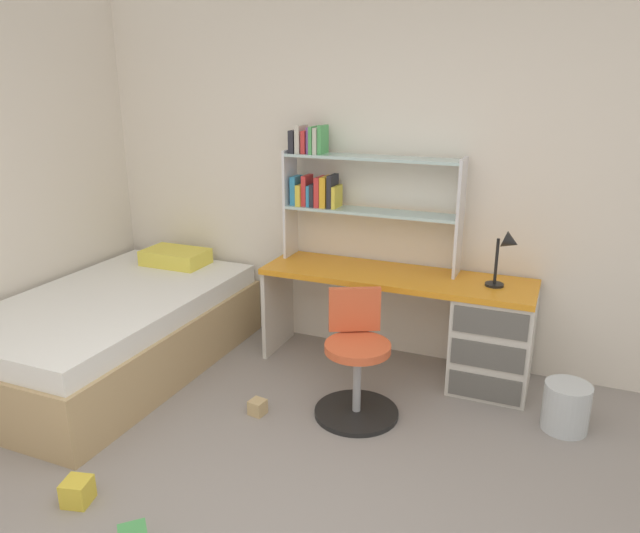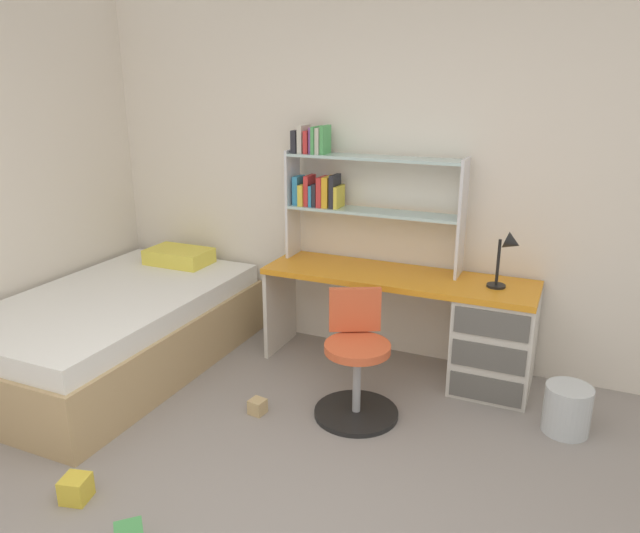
{
  "view_description": "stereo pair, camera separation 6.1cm",
  "coord_description": "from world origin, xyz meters",
  "px_view_note": "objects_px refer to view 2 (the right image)",
  "views": [
    {
      "loc": [
        1.08,
        -1.57,
        2.0
      ],
      "look_at": [
        -0.22,
        1.52,
        0.94
      ],
      "focal_mm": 33.72,
      "sensor_mm": 36.0,
      "label": 1
    },
    {
      "loc": [
        1.14,
        -1.55,
        2.0
      ],
      "look_at": [
        -0.22,
        1.52,
        0.94
      ],
      "focal_mm": 33.72,
      "sensor_mm": 36.0,
      "label": 2
    }
  ],
  "objects_px": {
    "bed_platform": "(116,330)",
    "desk": "(466,328)",
    "bookshelf_hutch": "(346,184)",
    "toy_block_natural_2": "(257,407)",
    "desk_lamp": "(509,251)",
    "toy_block_yellow_0": "(76,489)",
    "swivel_chair": "(356,369)",
    "waste_bin": "(567,409)"
  },
  "relations": [
    {
      "from": "swivel_chair",
      "to": "toy_block_yellow_0",
      "type": "height_order",
      "value": "swivel_chair"
    },
    {
      "from": "desk_lamp",
      "to": "toy_block_yellow_0",
      "type": "bearing_deg",
      "value": -131.26
    },
    {
      "from": "desk",
      "to": "toy_block_yellow_0",
      "type": "xyz_separation_m",
      "value": [
        -1.5,
        -1.99,
        -0.33
      ]
    },
    {
      "from": "waste_bin",
      "to": "toy_block_yellow_0",
      "type": "distance_m",
      "value": 2.72
    },
    {
      "from": "waste_bin",
      "to": "toy_block_yellow_0",
      "type": "xyz_separation_m",
      "value": [
        -2.18,
        -1.63,
        -0.08
      ]
    },
    {
      "from": "desk_lamp",
      "to": "toy_block_natural_2",
      "type": "height_order",
      "value": "desk_lamp"
    },
    {
      "from": "swivel_chair",
      "to": "bed_platform",
      "type": "distance_m",
      "value": 1.8
    },
    {
      "from": "bookshelf_hutch",
      "to": "toy_block_natural_2",
      "type": "height_order",
      "value": "bookshelf_hutch"
    },
    {
      "from": "swivel_chair",
      "to": "toy_block_yellow_0",
      "type": "bearing_deg",
      "value": -126.38
    },
    {
      "from": "desk",
      "to": "bookshelf_hutch",
      "type": "height_order",
      "value": "bookshelf_hutch"
    },
    {
      "from": "bed_platform",
      "to": "waste_bin",
      "type": "distance_m",
      "value": 3.03
    },
    {
      "from": "desk_lamp",
      "to": "toy_block_natural_2",
      "type": "bearing_deg",
      "value": -145.29
    },
    {
      "from": "swivel_chair",
      "to": "toy_block_yellow_0",
      "type": "distance_m",
      "value": 1.66
    },
    {
      "from": "desk",
      "to": "swivel_chair",
      "type": "relative_size",
      "value": 2.41
    },
    {
      "from": "bookshelf_hutch",
      "to": "swivel_chair",
      "type": "height_order",
      "value": "bookshelf_hutch"
    },
    {
      "from": "swivel_chair",
      "to": "toy_block_natural_2",
      "type": "height_order",
      "value": "swivel_chair"
    },
    {
      "from": "desk_lamp",
      "to": "swivel_chair",
      "type": "relative_size",
      "value": 0.5
    },
    {
      "from": "desk_lamp",
      "to": "bed_platform",
      "type": "bearing_deg",
      "value": -163.91
    },
    {
      "from": "waste_bin",
      "to": "toy_block_natural_2",
      "type": "relative_size",
      "value": 3.14
    },
    {
      "from": "bookshelf_hutch",
      "to": "swivel_chair",
      "type": "bearing_deg",
      "value": -63.71
    },
    {
      "from": "bed_platform",
      "to": "desk",
      "type": "bearing_deg",
      "value": 18.04
    },
    {
      "from": "desk_lamp",
      "to": "toy_block_yellow_0",
      "type": "xyz_separation_m",
      "value": [
        -1.73,
        -1.97,
        -0.9
      ]
    },
    {
      "from": "desk_lamp",
      "to": "swivel_chair",
      "type": "height_order",
      "value": "desk_lamp"
    },
    {
      "from": "bookshelf_hutch",
      "to": "bed_platform",
      "type": "xyz_separation_m",
      "value": [
        -1.39,
        -0.91,
        -1.0
      ]
    },
    {
      "from": "toy_block_yellow_0",
      "to": "toy_block_natural_2",
      "type": "relative_size",
      "value": 1.37
    },
    {
      "from": "bookshelf_hutch",
      "to": "desk_lamp",
      "type": "height_order",
      "value": "bookshelf_hutch"
    },
    {
      "from": "swivel_chair",
      "to": "waste_bin",
      "type": "distance_m",
      "value": 1.25
    },
    {
      "from": "desk",
      "to": "toy_block_natural_2",
      "type": "distance_m",
      "value": 1.47
    },
    {
      "from": "desk",
      "to": "bed_platform",
      "type": "height_order",
      "value": "desk"
    },
    {
      "from": "bed_platform",
      "to": "toy_block_natural_2",
      "type": "distance_m",
      "value": 1.28
    },
    {
      "from": "desk",
      "to": "swivel_chair",
      "type": "height_order",
      "value": "swivel_chair"
    },
    {
      "from": "swivel_chair",
      "to": "desk",
      "type": "bearing_deg",
      "value": 51.74
    },
    {
      "from": "desk",
      "to": "waste_bin",
      "type": "distance_m",
      "value": 0.81
    },
    {
      "from": "bookshelf_hutch",
      "to": "toy_block_natural_2",
      "type": "distance_m",
      "value": 1.64
    },
    {
      "from": "bookshelf_hutch",
      "to": "toy_block_natural_2",
      "type": "relative_size",
      "value": 13.73
    },
    {
      "from": "toy_block_yellow_0",
      "to": "toy_block_natural_2",
      "type": "xyz_separation_m",
      "value": [
        0.42,
        1.06,
        -0.02
      ]
    },
    {
      "from": "waste_bin",
      "to": "toy_block_natural_2",
      "type": "xyz_separation_m",
      "value": [
        -1.76,
        -0.56,
        -0.1
      ]
    },
    {
      "from": "bookshelf_hutch",
      "to": "waste_bin",
      "type": "relative_size",
      "value": 4.38
    },
    {
      "from": "desk",
      "to": "waste_bin",
      "type": "height_order",
      "value": "desk"
    },
    {
      "from": "desk",
      "to": "desk_lamp",
      "type": "distance_m",
      "value": 0.61
    },
    {
      "from": "waste_bin",
      "to": "toy_block_yellow_0",
      "type": "relative_size",
      "value": 2.29
    },
    {
      "from": "desk",
      "to": "toy_block_natural_2",
      "type": "relative_size",
      "value": 20.06
    }
  ]
}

